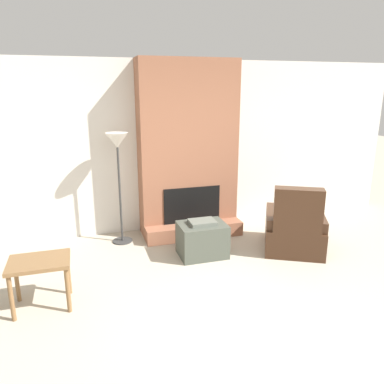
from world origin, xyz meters
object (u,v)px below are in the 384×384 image
(ottoman, at_px, (202,239))
(side_table, at_px, (40,268))
(armchair, at_px, (294,231))
(floor_lamp_left, at_px, (118,151))

(ottoman, bearing_deg, side_table, -160.91)
(side_table, bearing_deg, armchair, 8.42)
(armchair, bearing_deg, side_table, 36.12)
(side_table, relative_size, floor_lamp_left, 0.37)
(side_table, xyz_separation_m, floor_lamp_left, (0.98, 1.47, 0.92))
(armchair, xyz_separation_m, floor_lamp_left, (-2.26, 0.99, 1.08))
(ottoman, distance_m, side_table, 2.09)
(armchair, relative_size, side_table, 1.95)
(ottoman, distance_m, floor_lamp_left, 1.68)
(armchair, distance_m, floor_lamp_left, 2.69)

